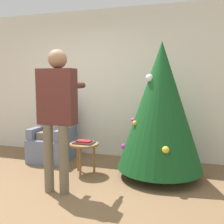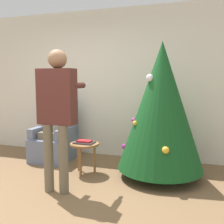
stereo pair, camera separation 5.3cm
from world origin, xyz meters
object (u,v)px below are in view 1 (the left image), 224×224
christmas_tree (161,106)px  person_standing (57,106)px  armchair (54,140)px  person_seated (53,123)px  side_stool (84,148)px

christmas_tree → person_standing: christmas_tree is taller
armchair → person_standing: (0.75, -1.21, 0.75)m
christmas_tree → person_standing: 1.47m
person_seated → armchair: bearing=90.0°
armchair → christmas_tree: bearing=-9.4°
armchair → person_standing: person_standing is taller
side_stool → person_seated: bearing=149.3°
armchair → person_seated: size_ratio=0.86×
person_seated → side_stool: 0.98m
christmas_tree → armchair: bearing=170.6°
christmas_tree → person_standing: size_ratio=1.09×
armchair → side_stool: (0.81, -0.52, 0.05)m
christmas_tree → armchair: size_ratio=1.86×
person_seated → side_stool: size_ratio=2.63×
christmas_tree → side_stool: bearing=-169.8°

